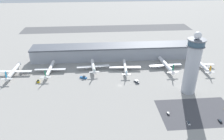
% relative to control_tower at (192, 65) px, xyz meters
% --- Properties ---
extents(ground_plane, '(1000.00, 1000.00, 0.00)m').
position_rel_control_tower_xyz_m(ground_plane, '(-64.48, 16.42, -28.66)').
color(ground_plane, gray).
extents(terminal_building, '(207.69, 25.00, 17.71)m').
position_rel_control_tower_xyz_m(terminal_building, '(-64.48, 86.42, -19.71)').
color(terminal_building, '#A3A8B2').
rests_on(terminal_building, ground).
extents(runway_strip, '(311.53, 44.00, 0.01)m').
position_rel_control_tower_xyz_m(runway_strip, '(-64.48, 223.74, -28.65)').
color(runway_strip, '#515154').
rests_on(runway_strip, ground).
extents(control_tower, '(16.00, 16.00, 60.16)m').
position_rel_control_tower_xyz_m(control_tower, '(0.00, 0.00, 0.00)').
color(control_tower, '#ADB2BC').
rests_on(control_tower, ground).
extents(parking_lot_surface, '(64.00, 40.00, 0.01)m').
position_rel_control_tower_xyz_m(parking_lot_surface, '(-4.64, -32.28, -28.65)').
color(parking_lot_surface, '#424247').
rests_on(parking_lot_surface, ground).
extents(airplane_gate_alpha, '(39.72, 39.05, 13.15)m').
position_rel_control_tower_xyz_m(airplane_gate_alpha, '(-179.77, 49.28, -24.20)').
color(airplane_gate_alpha, white).
rests_on(airplane_gate_alpha, ground).
extents(airplane_gate_bravo, '(35.07, 41.08, 12.13)m').
position_rel_control_tower_xyz_m(airplane_gate_bravo, '(-140.62, 52.06, -24.64)').
color(airplane_gate_bravo, white).
rests_on(airplane_gate_bravo, ground).
extents(airplane_gate_charlie, '(38.04, 33.16, 13.10)m').
position_rel_control_tower_xyz_m(airplane_gate_charlie, '(-91.62, 54.76, -24.11)').
color(airplane_gate_charlie, white).
rests_on(airplane_gate_charlie, ground).
extents(airplane_gate_delta, '(36.61, 38.49, 11.25)m').
position_rel_control_tower_xyz_m(airplane_gate_delta, '(-54.74, 50.66, -24.77)').
color(airplane_gate_delta, white).
rests_on(airplane_gate_delta, ground).
extents(airplane_gate_echo, '(38.83, 42.05, 14.20)m').
position_rel_control_tower_xyz_m(airplane_gate_echo, '(-6.27, 51.73, -24.24)').
color(airplane_gate_echo, white).
rests_on(airplane_gate_echo, ground).
extents(airplane_gate_foxtrot, '(31.05, 42.26, 11.76)m').
position_rel_control_tower_xyz_m(airplane_gate_foxtrot, '(36.50, 49.83, -24.70)').
color(airplane_gate_foxtrot, silver).
rests_on(airplane_gate_foxtrot, ground).
extents(service_truck_catering, '(4.32, 6.17, 2.61)m').
position_rel_control_tower_xyz_m(service_truck_catering, '(-149.62, 30.73, -27.75)').
color(service_truck_catering, black).
rests_on(service_truck_catering, ground).
extents(service_truck_fuel, '(4.98, 7.72, 2.62)m').
position_rel_control_tower_xyz_m(service_truck_fuel, '(-46.60, 21.30, -27.75)').
color(service_truck_fuel, black).
rests_on(service_truck_fuel, ground).
extents(service_truck_baggage, '(8.04, 5.70, 2.90)m').
position_rel_control_tower_xyz_m(service_truck_baggage, '(-102.31, 34.89, -27.65)').
color(service_truck_baggage, black).
rests_on(service_truck_baggage, ground).
extents(car_maroon_suv, '(1.85, 4.24, 1.47)m').
position_rel_control_tower_xyz_m(car_maroon_suv, '(-17.63, -45.71, -28.09)').
color(car_maroon_suv, black).
rests_on(car_maroon_suv, ground).
extents(car_black_suv, '(1.90, 4.26, 1.37)m').
position_rel_control_tower_xyz_m(car_black_suv, '(-29.79, -32.72, -28.13)').
color(car_black_suv, black).
rests_on(car_black_suv, ground).
extents(car_grey_coupe, '(1.90, 4.84, 1.35)m').
position_rel_control_tower_xyz_m(car_grey_coupe, '(8.29, -45.41, -28.14)').
color(car_grey_coupe, black).
rests_on(car_grey_coupe, ground).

